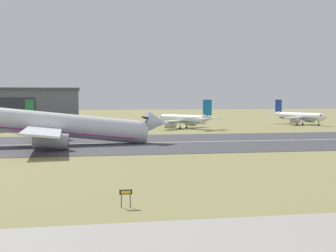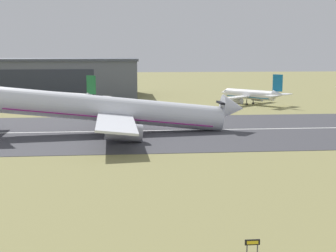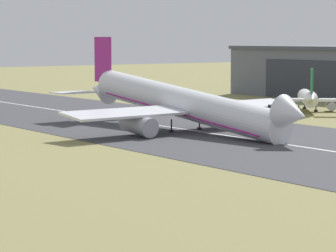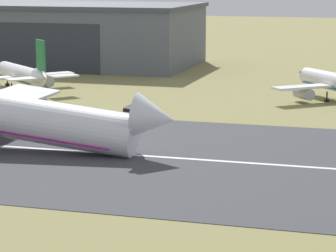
{
  "view_description": "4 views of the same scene",
  "coord_description": "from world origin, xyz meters",
  "px_view_note": "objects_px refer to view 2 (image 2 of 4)",
  "views": [
    {
      "loc": [
        -6.63,
        -12.61,
        10.66
      ],
      "look_at": [
        11.17,
        83.97,
        4.59
      ],
      "focal_mm": 50.0,
      "sensor_mm": 36.0,
      "label": 1
    },
    {
      "loc": [
        -12.65,
        -2.85,
        16.67
      ],
      "look_at": [
        -4.49,
        84.22,
        2.73
      ],
      "focal_mm": 50.0,
      "sensor_mm": 36.0,
      "label": 2
    },
    {
      "loc": [
        94.52,
        9.81,
        15.94
      ],
      "look_at": [
        -0.33,
        79.16,
        3.13
      ],
      "focal_mm": 85.0,
      "sensor_mm": 36.0,
      "label": 3
    },
    {
      "loc": [
        37.6,
        7.95,
        21.7
      ],
      "look_at": [
        13.22,
        90.39,
        4.78
      ],
      "focal_mm": 85.0,
      "sensor_mm": 36.0,
      "label": 4
    }
  ],
  "objects_px": {
    "airplane_parked_east": "(251,95)",
    "airplane_parked_west": "(70,98)",
    "runway_sign": "(252,245)",
    "airplane_landing": "(109,110)"
  },
  "relations": [
    {
      "from": "airplane_landing",
      "to": "airplane_parked_west",
      "type": "height_order",
      "value": "airplane_landing"
    },
    {
      "from": "runway_sign",
      "to": "airplane_parked_east",
      "type": "bearing_deg",
      "value": 74.81
    },
    {
      "from": "airplane_parked_west",
      "to": "runway_sign",
      "type": "distance_m",
      "value": 109.6
    },
    {
      "from": "airplane_parked_east",
      "to": "runway_sign",
      "type": "bearing_deg",
      "value": -105.19
    },
    {
      "from": "airplane_parked_east",
      "to": "airplane_parked_west",
      "type": "bearing_deg",
      "value": -175.96
    },
    {
      "from": "airplane_landing",
      "to": "runway_sign",
      "type": "relative_size",
      "value": 33.66
    },
    {
      "from": "airplane_parked_east",
      "to": "runway_sign",
      "type": "relative_size",
      "value": 12.91
    },
    {
      "from": "airplane_parked_east",
      "to": "airplane_landing",
      "type": "bearing_deg",
      "value": -131.71
    },
    {
      "from": "airplane_parked_west",
      "to": "airplane_parked_east",
      "type": "distance_m",
      "value": 56.4
    },
    {
      "from": "airplane_landing",
      "to": "runway_sign",
      "type": "xyz_separation_m",
      "value": [
        13.35,
        -61.77,
        -3.41
      ]
    }
  ]
}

